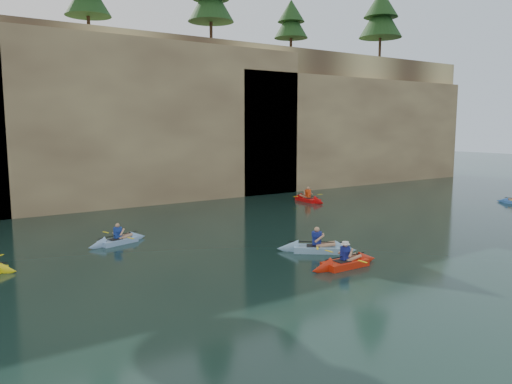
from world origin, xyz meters
TOP-DOWN VIEW (x-y plane):
  - ground at (0.00, 0.00)m, footprint 160.00×160.00m
  - cliff at (0.00, 30.00)m, footprint 70.00×16.00m
  - cliff_slab_center at (2.00, 22.60)m, footprint 24.00×2.40m
  - cliff_slab_east at (22.00, 22.60)m, footprint 26.00×2.40m
  - sea_cave_center at (-4.00, 21.95)m, footprint 3.50×1.00m
  - sea_cave_east at (10.00, 21.95)m, footprint 5.00×1.00m
  - main_kayaker at (2.01, 3.51)m, footprint 3.28×2.24m
  - kayaker_ltblue_near at (2.62, 5.85)m, footprint 3.16×2.79m
  - kayaker_red_far at (11.46, 16.94)m, footprint 2.55×3.58m
  - kayaker_ltblue_mid at (-3.92, 12.10)m, footprint 3.16×2.25m

SIDE VIEW (x-z plane):
  - ground at x=0.00m, z-range 0.00..0.00m
  - kayaker_ltblue_mid at x=-3.92m, z-range -0.44..0.73m
  - kayaker_red_far at x=11.46m, z-range -0.49..0.81m
  - main_kayaker at x=2.01m, z-range -0.45..0.77m
  - kayaker_ltblue_near at x=2.62m, z-range -0.51..0.84m
  - sea_cave_center at x=-4.00m, z-range 0.00..3.20m
  - sea_cave_east at x=10.00m, z-range 0.00..4.50m
  - cliff_slab_east at x=22.00m, z-range 0.00..9.84m
  - cliff_slab_center at x=2.00m, z-range 0.00..11.40m
  - cliff at x=0.00m, z-range 0.00..12.00m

